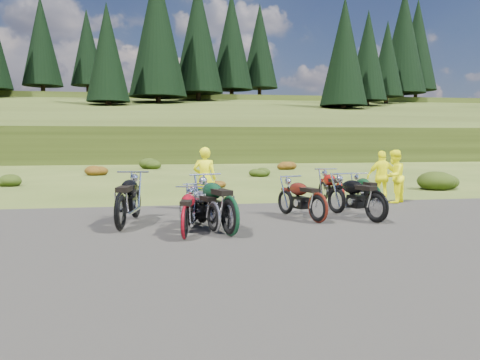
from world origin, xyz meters
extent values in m
plane|color=#3A4B19|center=(0.00, 0.00, 0.00)|extent=(300.00, 300.00, 0.00)
cube|color=black|center=(0.00, -2.00, 0.00)|extent=(20.00, 12.00, 0.04)
cube|color=#2D3712|center=(0.00, 110.00, 0.00)|extent=(300.00, 90.00, 9.17)
cylinder|color=black|center=(-21.00, 69.00, 9.48)|extent=(0.70, 0.70, 2.20)
cone|color=black|center=(-21.00, 69.00, 17.38)|extent=(6.16, 6.16, 14.00)
cylinder|color=black|center=(-15.00, 75.00, 10.27)|extent=(0.70, 0.70, 2.20)
cone|color=black|center=(-15.00, 75.00, 17.67)|extent=(5.72, 5.72, 13.00)
cylinder|color=black|center=(-9.00, 50.00, 5.69)|extent=(0.70, 0.70, 2.20)
cone|color=black|center=(-9.00, 50.00, 12.59)|extent=(5.28, 5.28, 12.00)
cylinder|color=black|center=(-3.00, 56.00, 6.88)|extent=(0.70, 0.70, 2.20)
cone|color=black|center=(-3.00, 56.00, 16.78)|extent=(7.92, 7.92, 18.00)
cylinder|color=black|center=(3.00, 62.00, 8.08)|extent=(0.70, 0.70, 2.20)
cone|color=black|center=(3.00, 62.00, 17.48)|extent=(7.48, 7.48, 17.00)
cylinder|color=black|center=(9.00, 68.00, 9.28)|extent=(0.70, 0.70, 2.20)
cone|color=black|center=(9.00, 68.00, 18.18)|extent=(7.04, 7.04, 16.00)
cylinder|color=black|center=(15.00, 74.00, 10.27)|extent=(0.70, 0.70, 2.20)
cone|color=black|center=(15.00, 74.00, 18.67)|extent=(6.60, 6.60, 15.00)
cylinder|color=black|center=(21.00, 49.00, 5.49)|extent=(0.70, 0.70, 2.20)
cone|color=black|center=(21.00, 49.00, 13.39)|extent=(6.16, 6.16, 14.00)
cylinder|color=black|center=(27.00, 55.00, 6.68)|extent=(0.70, 0.70, 2.20)
cone|color=black|center=(27.00, 55.00, 14.08)|extent=(5.72, 5.72, 13.00)
cylinder|color=black|center=(33.00, 61.00, 7.88)|extent=(0.70, 0.70, 2.20)
cone|color=black|center=(33.00, 61.00, 14.78)|extent=(5.28, 5.28, 12.00)
cylinder|color=black|center=(39.00, 67.00, 9.08)|extent=(0.70, 0.70, 2.20)
cone|color=black|center=(39.00, 67.00, 18.98)|extent=(7.92, 7.92, 18.00)
cylinder|color=black|center=(45.00, 73.00, 10.27)|extent=(0.70, 0.70, 2.20)
cone|color=black|center=(45.00, 73.00, 19.67)|extent=(7.48, 7.48, 17.00)
ellipsoid|color=#20310C|center=(-9.10, 11.30, 0.31)|extent=(1.03, 1.03, 0.61)
ellipsoid|color=maroon|center=(-6.20, 16.60, 0.38)|extent=(1.30, 1.30, 0.77)
ellipsoid|color=#20310C|center=(-3.30, 21.90, 0.46)|extent=(1.56, 1.56, 0.92)
ellipsoid|color=maroon|center=(-0.40, 9.20, 0.23)|extent=(0.77, 0.77, 0.45)
ellipsoid|color=#20310C|center=(2.50, 14.50, 0.31)|extent=(1.03, 1.03, 0.61)
ellipsoid|color=maroon|center=(5.40, 19.80, 0.38)|extent=(1.30, 1.30, 0.77)
ellipsoid|color=#20310C|center=(8.30, 7.10, 0.46)|extent=(1.56, 1.56, 0.92)
ellipsoid|color=maroon|center=(11.20, 12.40, 0.23)|extent=(0.77, 0.77, 0.45)
imported|color=#FAFA0D|center=(-1.45, 2.90, 0.87)|extent=(0.70, 0.53, 1.75)
imported|color=#FAFA0D|center=(4.44, 3.47, 0.82)|extent=(1.01, 0.99, 1.64)
imported|color=#FAFA0D|center=(4.09, 3.55, 0.80)|extent=(0.97, 0.46, 1.61)
camera|label=1|loc=(-2.60, -9.89, 1.99)|focal=35.00mm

